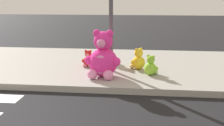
# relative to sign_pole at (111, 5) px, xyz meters

# --- Properties ---
(sidewalk) EXTENTS (28.00, 4.40, 0.15)m
(sidewalk) POSITION_rel_sign_pole_xyz_m (-1.00, 0.80, -1.77)
(sidewalk) COLOR #9E9B93
(sidewalk) RESTS_ON ground_plane
(sign_pole) EXTENTS (0.56, 0.11, 3.20)m
(sign_pole) POSITION_rel_sign_pole_xyz_m (0.00, 0.00, 0.00)
(sign_pole) COLOR #4C4C51
(sign_pole) RESTS_ON sidewalk
(plush_pink_large) EXTENTS (0.88, 0.79, 1.15)m
(plush_pink_large) POSITION_rel_sign_pole_xyz_m (-0.13, -0.58, -1.24)
(plush_pink_large) COLOR #F22D93
(plush_pink_large) RESTS_ON sidewalk
(plush_red) EXTENTS (0.36, 0.32, 0.47)m
(plush_red) POSITION_rel_sign_pole_xyz_m (-0.69, 0.35, -1.51)
(plush_red) COLOR red
(plush_red) RESTS_ON sidewalk
(plush_white) EXTENTS (0.49, 0.54, 0.70)m
(plush_white) POSITION_rel_sign_pole_xyz_m (-0.23, 0.87, -1.42)
(plush_white) COLOR white
(plush_white) RESTS_ON sidewalk
(plush_yellow) EXTENTS (0.42, 0.42, 0.58)m
(plush_yellow) POSITION_rel_sign_pole_xyz_m (0.71, 0.24, -1.47)
(plush_yellow) COLOR yellow
(plush_yellow) RESTS_ON sidewalk
(plush_lime) EXTENTS (0.36, 0.37, 0.51)m
(plush_lime) POSITION_rel_sign_pole_xyz_m (1.03, -0.29, -1.49)
(plush_lime) COLOR #8CD133
(plush_lime) RESTS_ON sidewalk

